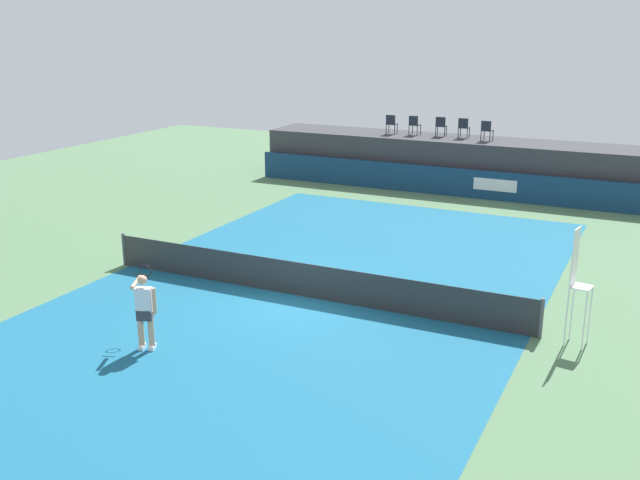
{
  "coord_description": "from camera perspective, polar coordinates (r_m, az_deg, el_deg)",
  "views": [
    {
      "loc": [
        8.44,
        -16.45,
        7.12
      ],
      "look_at": [
        -0.52,
        2.0,
        1.0
      ],
      "focal_mm": 40.91,
      "sensor_mm": 36.0,
      "label": 1
    }
  ],
  "objects": [
    {
      "name": "spectator_platform",
      "position": [
        33.4,
        10.9,
        5.93
      ],
      "size": [
        18.0,
        2.8,
        2.2
      ],
      "primitive_type": "cube",
      "color": "#38383D",
      "rests_on": "ground"
    },
    {
      "name": "net_post_far",
      "position": [
        17.87,
        16.92,
        -5.89
      ],
      "size": [
        0.1,
        0.1,
        1.0
      ],
      "primitive_type": "cylinder",
      "color": "#4C4C51",
      "rests_on": "ground"
    },
    {
      "name": "tennis_net",
      "position": [
        19.65,
        -1.18,
        -3.16
      ],
      "size": [
        12.4,
        0.02,
        0.95
      ],
      "primitive_type": "cube",
      "color": "#2D2D2D",
      "rests_on": "ground"
    },
    {
      "name": "tennis_ball",
      "position": [
        20.32,
        -1.23,
        -3.79
      ],
      "size": [
        0.07,
        0.07,
        0.07
      ],
      "primitive_type": "sphere",
      "color": "#D8EA33",
      "rests_on": "court_inner"
    },
    {
      "name": "spectator_chair_right",
      "position": [
        33.32,
        11.18,
        8.68
      ],
      "size": [
        0.45,
        0.45,
        0.89
      ],
      "color": "#1E232D",
      "rests_on": "spectator_platform"
    },
    {
      "name": "ground_plane",
      "position": [
        22.37,
        2.33,
        -1.96
      ],
      "size": [
        48.0,
        48.0,
        0.0
      ],
      "primitive_type": "plane",
      "color": "#4C704C"
    },
    {
      "name": "spectator_chair_center",
      "position": [
        33.61,
        9.44,
        8.83
      ],
      "size": [
        0.48,
        0.48,
        0.89
      ],
      "color": "#1E232D",
      "rests_on": "spectator_platform"
    },
    {
      "name": "court_inner",
      "position": [
        19.81,
        -1.17,
        -4.45
      ],
      "size": [
        12.0,
        22.0,
        0.0
      ],
      "primitive_type": "cube",
      "color": "#16597A",
      "rests_on": "ground"
    },
    {
      "name": "umpire_chair",
      "position": [
        17.44,
        19.48,
        -2.88
      ],
      "size": [
        0.51,
        0.51,
        2.76
      ],
      "color": "white",
      "rests_on": "ground"
    },
    {
      "name": "spectator_chair_left",
      "position": [
        33.85,
        7.39,
        8.97
      ],
      "size": [
        0.47,
        0.47,
        0.89
      ],
      "color": "#1E232D",
      "rests_on": "spectator_platform"
    },
    {
      "name": "spectator_chair_far_right",
      "position": [
        32.61,
        12.92,
        8.4
      ],
      "size": [
        0.48,
        0.48,
        0.89
      ],
      "color": "#1E232D",
      "rests_on": "spectator_platform"
    },
    {
      "name": "sponsor_wall",
      "position": [
        31.79,
        10.0,
        4.53
      ],
      "size": [
        18.0,
        0.22,
        1.2
      ],
      "color": "navy",
      "rests_on": "ground"
    },
    {
      "name": "spectator_chair_far_left",
      "position": [
        34.04,
        5.6,
        9.07
      ],
      "size": [
        0.46,
        0.46,
        0.89
      ],
      "color": "#1E232D",
      "rests_on": "spectator_platform"
    },
    {
      "name": "net_post_near",
      "position": [
        22.99,
        -15.08,
        -0.71
      ],
      "size": [
        0.1,
        0.1,
        1.0
      ],
      "primitive_type": "cylinder",
      "color": "#4C4C51",
      "rests_on": "ground"
    },
    {
      "name": "tennis_player",
      "position": [
        16.89,
        -13.55,
        -5.27
      ],
      "size": [
        1.0,
        1.08,
        1.77
      ],
      "color": "white",
      "rests_on": "court_inner"
    }
  ]
}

